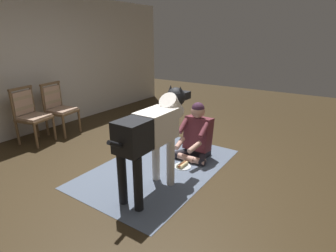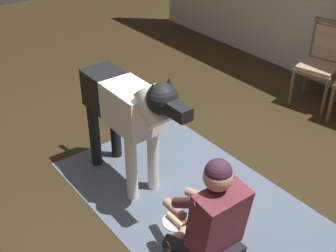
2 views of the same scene
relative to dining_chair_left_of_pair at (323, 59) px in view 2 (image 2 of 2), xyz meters
name	(u,v)px [view 2 (image 2 of 2)]	position (x,y,z in m)	size (l,w,h in m)	color
ground_plane	(179,188)	(0.32, -2.43, -0.54)	(13.56, 13.56, 0.00)	#342715
area_rug	(187,196)	(0.45, -2.45, -0.54)	(2.38, 1.51, 0.01)	slate
dining_chair_left_of_pair	(323,59)	(0.00, 0.00, 0.00)	(0.55, 0.55, 0.98)	brown
person_sitting_on_floor	(213,217)	(1.07, -2.71, -0.18)	(0.64, 0.58, 0.88)	black
large_dog	(128,108)	(-0.03, -2.72, 0.24)	(1.50, 0.33, 1.22)	white
hot_dog_on_plate	(177,220)	(0.65, -2.72, -0.52)	(0.25, 0.25, 0.06)	silver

